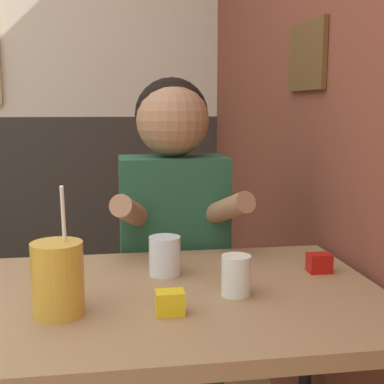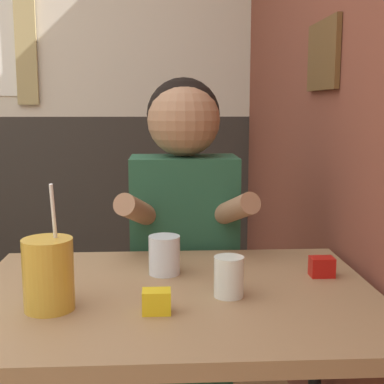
% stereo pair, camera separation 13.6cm
% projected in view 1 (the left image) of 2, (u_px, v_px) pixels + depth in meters
% --- Properties ---
extents(brick_wall_right, '(0.08, 4.44, 2.70)m').
position_uv_depth(brick_wall_right, '(290.00, 56.00, 2.02)').
color(brick_wall_right, brown).
rests_on(brick_wall_right, ground_plane).
extents(main_table, '(0.96, 0.71, 0.73)m').
position_uv_depth(main_table, '(181.00, 322.00, 1.26)').
color(main_table, '#93704C').
rests_on(main_table, ground_plane).
extents(person_seated, '(0.42, 0.42, 1.25)m').
position_uv_depth(person_seated, '(173.00, 253.00, 1.74)').
color(person_seated, '#235138').
rests_on(person_seated, ground_plane).
extents(cocktail_pitcher, '(0.11, 0.11, 0.27)m').
position_uv_depth(cocktail_pitcher, '(58.00, 278.00, 1.11)').
color(cocktail_pitcher, gold).
rests_on(cocktail_pitcher, main_table).
extents(glass_near_pitcher, '(0.08, 0.08, 0.10)m').
position_uv_depth(glass_near_pitcher, '(165.00, 256.00, 1.37)').
color(glass_near_pitcher, silver).
rests_on(glass_near_pitcher, main_table).
extents(glass_center, '(0.07, 0.07, 0.09)m').
position_uv_depth(glass_center, '(236.00, 275.00, 1.23)').
color(glass_center, silver).
rests_on(glass_center, main_table).
extents(condiment_ketchup, '(0.06, 0.04, 0.05)m').
position_uv_depth(condiment_ketchup, '(319.00, 263.00, 1.40)').
color(condiment_ketchup, '#B7140F').
rests_on(condiment_ketchup, main_table).
extents(condiment_mustard, '(0.06, 0.04, 0.05)m').
position_uv_depth(condiment_mustard, '(170.00, 303.00, 1.12)').
color(condiment_mustard, yellow).
rests_on(condiment_mustard, main_table).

